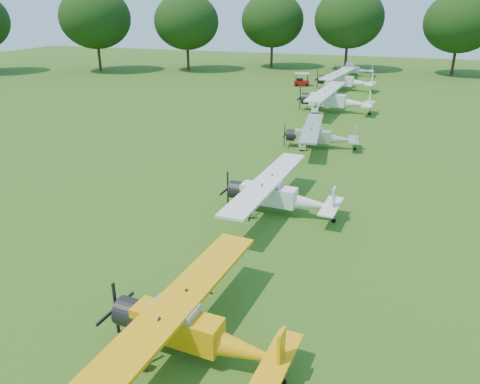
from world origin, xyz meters
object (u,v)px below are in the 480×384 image
object	(u,v)px
aircraft_2	(190,326)
aircraft_4	(318,135)
aircraft_7	(353,69)
golf_cart	(301,82)
aircraft_5	(333,98)
aircraft_6	(344,79)
aircraft_3	(277,193)

from	to	relation	value
aircraft_2	aircraft_4	world-z (taller)	aircraft_2
aircraft_7	golf_cart	distance (m)	12.82
aircraft_5	aircraft_6	xyz separation A→B (m)	(-0.58, 13.39, -0.02)
aircraft_2	aircraft_4	size ratio (longest dim) A/B	1.09
aircraft_4	aircraft_5	xyz separation A→B (m)	(-0.77, 13.25, 0.35)
aircraft_2	aircraft_6	bearing A→B (deg)	96.83
aircraft_6	aircraft_7	xyz separation A→B (m)	(-0.15, 13.14, -0.31)
aircraft_2	aircraft_7	bearing A→B (deg)	96.63
aircraft_4	aircraft_6	distance (m)	26.68
aircraft_6	aircraft_2	bearing A→B (deg)	-80.71
aircraft_7	golf_cart	world-z (taller)	aircraft_7
aircraft_3	aircraft_6	xyz separation A→B (m)	(-1.34, 39.51, 0.23)
aircraft_4	aircraft_5	bearing A→B (deg)	86.97
aircraft_7	golf_cart	xyz separation A→B (m)	(-5.64, -11.50, -0.52)
aircraft_3	aircraft_4	bearing A→B (deg)	94.15
aircraft_2	aircraft_3	distance (m)	11.58
aircraft_3	aircraft_7	world-z (taller)	aircraft_3
aircraft_3	aircraft_7	distance (m)	52.67
aircraft_4	aircraft_5	size ratio (longest dim) A/B	0.76
aircraft_7	aircraft_6	bearing A→B (deg)	-93.86
aircraft_3	aircraft_6	world-z (taller)	aircraft_6
aircraft_2	aircraft_7	size ratio (longest dim) A/B	1.08
aircraft_3	aircraft_5	distance (m)	26.13
aircraft_2	aircraft_6	xyz separation A→B (m)	(-1.48, 51.08, 0.23)
aircraft_7	golf_cart	size ratio (longest dim) A/B	4.28
aircraft_2	aircraft_6	size ratio (longest dim) A/B	0.84
aircraft_5	golf_cart	distance (m)	16.35
aircraft_2	golf_cart	bearing A→B (deg)	103.03
aircraft_2	aircraft_6	distance (m)	51.10
aircraft_4	aircraft_7	size ratio (longest dim) A/B	0.98
aircraft_2	golf_cart	xyz separation A→B (m)	(-7.27, 52.72, -0.60)
aircraft_3	aircraft_5	size ratio (longest dim) A/B	0.83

